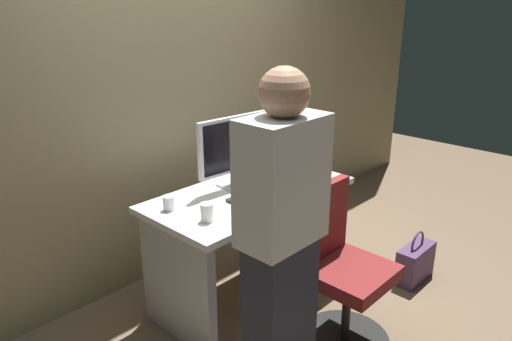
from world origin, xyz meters
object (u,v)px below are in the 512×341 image
monitor (234,147)px  cell_phone (318,173)px  mouse (290,180)px  cup_by_monitor (169,203)px  handbag (415,262)px  desk (250,226)px  office_chair (340,274)px  book_stack (294,161)px  keyboard (258,193)px  person_at_desk (281,242)px  cup_near_keyboard (207,212)px

monitor → cell_phone: (0.54, -0.27, -0.25)m
mouse → cup_by_monitor: cup_by_monitor is taller
cup_by_monitor → handbag: 1.82m
monitor → cell_phone: size_ratio=3.75×
desk → office_chair: size_ratio=1.40×
book_stack → cell_phone: size_ratio=1.65×
book_stack → office_chair: bearing=-123.0°
office_chair → monitor: bearing=92.0°
cell_phone → handbag: cell_phone is taller
monitor → keyboard: size_ratio=1.26×
monitor → mouse: (0.29, -0.23, -0.24)m
mouse → person_at_desk: bearing=-143.1°
cup_near_keyboard → monitor: bearing=29.7°
book_stack → person_at_desk: bearing=-143.7°
monitor → mouse: size_ratio=5.41×
handbag → book_stack: bearing=119.1°
mouse → handbag: bearing=-44.5°
cup_by_monitor → handbag: cup_by_monitor is taller
desk → cup_by_monitor: bearing=164.9°
cup_by_monitor → office_chair: bearing=-55.6°
keyboard → cell_phone: bearing=-4.9°
cell_phone → cup_by_monitor: bearing=164.7°
monitor → office_chair: bearing=-88.0°
mouse → cup_near_keyboard: 0.77m
mouse → cell_phone: mouse is taller
office_chair → cup_near_keyboard: 0.83m
desk → office_chair: (0.03, -0.67, -0.09)m
keyboard → cup_near_keyboard: size_ratio=4.21×
handbag → cell_phone: bearing=123.4°
office_chair → cup_by_monitor: office_chair is taller
desk → cell_phone: size_ratio=9.17×
keyboard → cell_phone: size_ratio=2.99×
office_chair → cup_by_monitor: 1.05m
desk → book_stack: book_stack is taller
keyboard → cell_phone: 0.56m
keyboard → handbag: keyboard is taller
person_at_desk → cell_phone: (1.05, 0.56, -0.08)m
monitor → book_stack: 0.54m
person_at_desk → cell_phone: bearing=28.0°
cell_phone → cup_near_keyboard: bearing=178.8°
cup_near_keyboard → cup_by_monitor: bearing=101.2°
cup_by_monitor → keyboard: bearing=-23.0°
desk → book_stack: size_ratio=5.55×
cup_near_keyboard → cup_by_monitor: 0.27m
book_stack → handbag: bearing=-60.9°
mouse → desk: bearing=164.5°
monitor → keyboard: bearing=-93.7°
book_stack → handbag: book_stack is taller
monitor → mouse: monitor is taller
monitor → cup_near_keyboard: bearing=-150.3°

